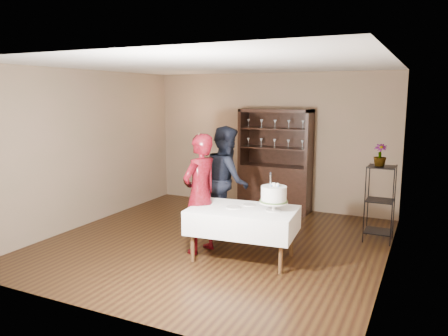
% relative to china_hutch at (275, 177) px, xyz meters
% --- Properties ---
extents(floor, '(5.00, 5.00, 0.00)m').
position_rel_china_hutch_xyz_m(floor, '(-0.20, -2.25, -0.66)').
color(floor, black).
rests_on(floor, ground).
extents(ceiling, '(5.00, 5.00, 0.00)m').
position_rel_china_hutch_xyz_m(ceiling, '(-0.20, -2.25, 2.04)').
color(ceiling, silver).
rests_on(ceiling, back_wall).
extents(back_wall, '(5.00, 0.02, 2.70)m').
position_rel_china_hutch_xyz_m(back_wall, '(-0.20, 0.25, 0.69)').
color(back_wall, '#706248').
rests_on(back_wall, floor).
extents(wall_left, '(0.02, 5.00, 2.70)m').
position_rel_china_hutch_xyz_m(wall_left, '(-2.70, -2.25, 0.69)').
color(wall_left, '#706248').
rests_on(wall_left, floor).
extents(wall_right, '(0.02, 5.00, 2.70)m').
position_rel_china_hutch_xyz_m(wall_right, '(2.30, -2.25, 0.69)').
color(wall_right, '#706248').
rests_on(wall_right, floor).
extents(china_hutch, '(1.40, 0.48, 2.00)m').
position_rel_china_hutch_xyz_m(china_hutch, '(0.00, 0.00, 0.00)').
color(china_hutch, black).
rests_on(china_hutch, floor).
extents(plant_etagere, '(0.42, 0.42, 1.20)m').
position_rel_china_hutch_xyz_m(plant_etagere, '(2.08, -1.05, -0.01)').
color(plant_etagere, black).
rests_on(plant_etagere, floor).
extents(cake_table, '(1.53, 1.03, 0.73)m').
position_rel_china_hutch_xyz_m(cake_table, '(0.46, -2.68, -0.11)').
color(cake_table, white).
rests_on(cake_table, floor).
extents(woman, '(0.57, 0.72, 1.74)m').
position_rel_china_hutch_xyz_m(woman, '(-0.21, -2.68, 0.20)').
color(woman, '#380505').
rests_on(woman, floor).
extents(man, '(1.04, 1.09, 1.78)m').
position_rel_china_hutch_xyz_m(man, '(-0.24, -1.72, 0.23)').
color(man, black).
rests_on(man, floor).
extents(cake, '(0.43, 0.43, 0.53)m').
position_rel_china_hutch_xyz_m(cake, '(0.88, -2.61, 0.27)').
color(cake, beige).
rests_on(cake, cake_table).
extents(plate_near, '(0.22, 0.22, 0.01)m').
position_rel_china_hutch_xyz_m(plate_near, '(0.33, -2.71, 0.07)').
color(plate_near, beige).
rests_on(plate_near, cake_table).
extents(plate_far, '(0.23, 0.23, 0.01)m').
position_rel_china_hutch_xyz_m(plate_far, '(0.47, -2.49, 0.07)').
color(plate_far, beige).
rests_on(plate_far, cake_table).
extents(potted_plant, '(0.20, 0.20, 0.34)m').
position_rel_china_hutch_xyz_m(potted_plant, '(2.04, -1.06, 0.69)').
color(potted_plant, '#44632F').
rests_on(potted_plant, plant_etagere).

